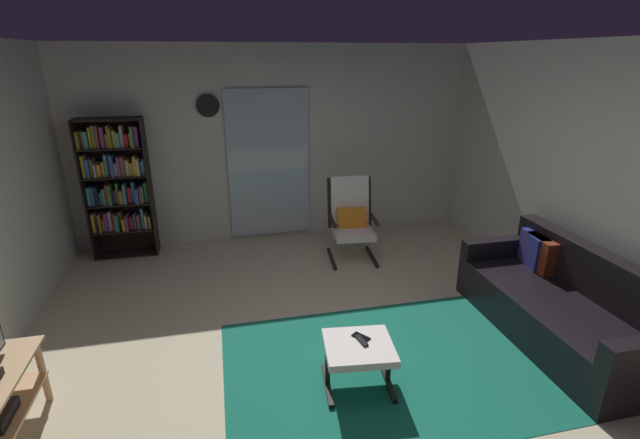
# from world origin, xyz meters

# --- Properties ---
(ground_plane) EXTENTS (7.02, 7.02, 0.00)m
(ground_plane) POSITION_xyz_m (0.00, 0.00, 0.00)
(ground_plane) COLOR beige
(wall_back) EXTENTS (5.60, 0.06, 2.60)m
(wall_back) POSITION_xyz_m (0.00, 2.90, 1.30)
(wall_back) COLOR silver
(wall_back) RESTS_ON ground
(wall_right) EXTENTS (0.06, 6.00, 2.60)m
(wall_right) POSITION_xyz_m (2.70, 0.00, 1.30)
(wall_right) COLOR silver
(wall_right) RESTS_ON ground
(glass_door_panel) EXTENTS (1.10, 0.01, 2.00)m
(glass_door_panel) POSITION_xyz_m (-0.11, 2.83, 1.05)
(glass_door_panel) COLOR silver
(area_rug) EXTENTS (2.56, 1.84, 0.01)m
(area_rug) POSITION_xyz_m (0.41, -0.26, 0.00)
(area_rug) COLOR #176A53
(area_rug) RESTS_ON ground
(bookshelf_near_tv) EXTENTS (0.77, 0.30, 1.75)m
(bookshelf_near_tv) POSITION_xyz_m (-2.03, 2.66, 0.96)
(bookshelf_near_tv) COLOR black
(bookshelf_near_tv) RESTS_ON ground
(leather_sofa) EXTENTS (0.85, 1.99, 0.82)m
(leather_sofa) POSITION_xyz_m (2.18, -0.16, 0.30)
(leather_sofa) COLOR black
(leather_sofa) RESTS_ON ground
(lounge_armchair) EXTENTS (0.62, 0.70, 1.02)m
(lounge_armchair) POSITION_xyz_m (0.80, 1.94, 0.53)
(lounge_armchair) COLOR black
(lounge_armchair) RESTS_ON ground
(ottoman) EXTENTS (0.57, 0.54, 0.38)m
(ottoman) POSITION_xyz_m (0.16, -0.41, 0.31)
(ottoman) COLOR white
(ottoman) RESTS_ON ground
(tv_remote) EXTENTS (0.07, 0.15, 0.02)m
(tv_remote) POSITION_xyz_m (0.19, -0.39, 0.39)
(tv_remote) COLOR black
(tv_remote) RESTS_ON ottoman
(cell_phone) EXTENTS (0.14, 0.15, 0.01)m
(cell_phone) POSITION_xyz_m (0.20, -0.34, 0.38)
(cell_phone) COLOR black
(cell_phone) RESTS_ON ottoman
(wall_clock) EXTENTS (0.29, 0.03, 0.29)m
(wall_clock) POSITION_xyz_m (-0.86, 2.82, 1.85)
(wall_clock) COLOR silver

